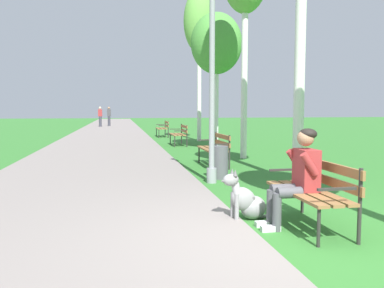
{
  "coord_description": "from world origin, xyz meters",
  "views": [
    {
      "loc": [
        -1.85,
        -4.07,
        1.49
      ],
      "look_at": [
        -0.65,
        2.5,
        0.9
      ],
      "focal_mm": 37.35,
      "sensor_mm": 36.0,
      "label": 1
    }
  ],
  "objects_px": {
    "park_bench_furthest": "(163,127)",
    "birch_tree_fifth": "(199,23)",
    "park_bench_far": "(180,133)",
    "dog_grey": "(246,201)",
    "lamp_post_near": "(212,75)",
    "pedestrian_distant": "(109,116)",
    "park_bench_near": "(314,187)",
    "birch_tree_fourth": "(216,44)",
    "pedestrian_further_distant": "(100,117)",
    "park_bench_mid": "(215,146)",
    "person_seated_on_near_bench": "(298,174)",
    "litter_bin": "(220,162)"
  },
  "relations": [
    {
      "from": "park_bench_furthest",
      "to": "birch_tree_fifth",
      "type": "xyz_separation_m",
      "value": [
        1.34,
        -2.99,
        4.83
      ]
    },
    {
      "from": "park_bench_far",
      "to": "dog_grey",
      "type": "height_order",
      "value": "park_bench_far"
    },
    {
      "from": "lamp_post_near",
      "to": "pedestrian_distant",
      "type": "height_order",
      "value": "lamp_post_near"
    },
    {
      "from": "park_bench_near",
      "to": "park_bench_far",
      "type": "height_order",
      "value": "same"
    },
    {
      "from": "birch_tree_fourth",
      "to": "pedestrian_further_distant",
      "type": "relative_size",
      "value": 3.03
    },
    {
      "from": "lamp_post_near",
      "to": "dog_grey",
      "type": "bearing_deg",
      "value": -93.27
    },
    {
      "from": "birch_tree_fourth",
      "to": "pedestrian_distant",
      "type": "distance_m",
      "value": 20.63
    },
    {
      "from": "park_bench_far",
      "to": "pedestrian_distant",
      "type": "distance_m",
      "value": 18.66
    },
    {
      "from": "park_bench_mid",
      "to": "dog_grey",
      "type": "bearing_deg",
      "value": -99.04
    },
    {
      "from": "park_bench_far",
      "to": "person_seated_on_near_bench",
      "type": "height_order",
      "value": "person_seated_on_near_bench"
    },
    {
      "from": "park_bench_far",
      "to": "person_seated_on_near_bench",
      "type": "xyz_separation_m",
      "value": [
        -0.23,
        -11.43,
        0.17
      ]
    },
    {
      "from": "park_bench_furthest",
      "to": "person_seated_on_near_bench",
      "type": "xyz_separation_m",
      "value": [
        -0.11,
        -16.46,
        0.17
      ]
    },
    {
      "from": "park_bench_near",
      "to": "dog_grey",
      "type": "xyz_separation_m",
      "value": [
        -0.73,
        0.47,
        -0.25
      ]
    },
    {
      "from": "lamp_post_near",
      "to": "pedestrian_further_distant",
      "type": "xyz_separation_m",
      "value": [
        -3.3,
        25.26,
        -1.32
      ]
    },
    {
      "from": "dog_grey",
      "to": "birch_tree_fourth",
      "type": "height_order",
      "value": "birch_tree_fourth"
    },
    {
      "from": "park_bench_far",
      "to": "lamp_post_near",
      "type": "relative_size",
      "value": 0.36
    },
    {
      "from": "birch_tree_fourth",
      "to": "pedestrian_further_distant",
      "type": "xyz_separation_m",
      "value": [
        -5.05,
        18.53,
        -3.01
      ]
    },
    {
      "from": "litter_bin",
      "to": "pedestrian_further_distant",
      "type": "xyz_separation_m",
      "value": [
        -3.58,
        24.82,
        0.49
      ]
    },
    {
      "from": "lamp_post_near",
      "to": "birch_tree_fifth",
      "type": "distance_m",
      "value": 10.95
    },
    {
      "from": "park_bench_furthest",
      "to": "birch_tree_fourth",
      "type": "xyz_separation_m",
      "value": [
        1.26,
        -6.58,
        3.34
      ]
    },
    {
      "from": "park_bench_near",
      "to": "lamp_post_near",
      "type": "xyz_separation_m",
      "value": [
        -0.58,
        3.18,
        1.65
      ]
    },
    {
      "from": "pedestrian_further_distant",
      "to": "park_bench_furthest",
      "type": "bearing_deg",
      "value": -72.42
    },
    {
      "from": "park_bench_near",
      "to": "birch_tree_fourth",
      "type": "distance_m",
      "value": 10.52
    },
    {
      "from": "litter_bin",
      "to": "lamp_post_near",
      "type": "bearing_deg",
      "value": -122.73
    },
    {
      "from": "park_bench_far",
      "to": "person_seated_on_near_bench",
      "type": "relative_size",
      "value": 1.2
    },
    {
      "from": "park_bench_near",
      "to": "birch_tree_fourth",
      "type": "bearing_deg",
      "value": 83.28
    },
    {
      "from": "person_seated_on_near_bench",
      "to": "litter_bin",
      "type": "bearing_deg",
      "value": 91.43
    },
    {
      "from": "birch_tree_fifth",
      "to": "litter_bin",
      "type": "xyz_separation_m",
      "value": [
        -1.55,
        -9.88,
        -4.99
      ]
    },
    {
      "from": "birch_tree_fifth",
      "to": "birch_tree_fourth",
      "type": "bearing_deg",
      "value": -91.33
    },
    {
      "from": "birch_tree_fifth",
      "to": "litter_bin",
      "type": "relative_size",
      "value": 9.78
    },
    {
      "from": "birch_tree_fourth",
      "to": "pedestrian_further_distant",
      "type": "distance_m",
      "value": 19.44
    },
    {
      "from": "person_seated_on_near_bench",
      "to": "birch_tree_fourth",
      "type": "xyz_separation_m",
      "value": [
        1.37,
        9.88,
        3.17
      ]
    },
    {
      "from": "park_bench_far",
      "to": "dog_grey",
      "type": "relative_size",
      "value": 1.81
    },
    {
      "from": "park_bench_furthest",
      "to": "litter_bin",
      "type": "height_order",
      "value": "park_bench_furthest"
    },
    {
      "from": "park_bench_mid",
      "to": "pedestrian_further_distant",
      "type": "relative_size",
      "value": 0.91
    },
    {
      "from": "park_bench_far",
      "to": "litter_bin",
      "type": "relative_size",
      "value": 2.14
    },
    {
      "from": "person_seated_on_near_bench",
      "to": "litter_bin",
      "type": "height_order",
      "value": "person_seated_on_near_bench"
    },
    {
      "from": "park_bench_far",
      "to": "birch_tree_fourth",
      "type": "distance_m",
      "value": 3.85
    },
    {
      "from": "litter_bin",
      "to": "pedestrian_distant",
      "type": "xyz_separation_m",
      "value": [
        -2.92,
        26.22,
        0.49
      ]
    },
    {
      "from": "park_bench_furthest",
      "to": "lamp_post_near",
      "type": "height_order",
      "value": "lamp_post_near"
    },
    {
      "from": "park_bench_near",
      "to": "litter_bin",
      "type": "distance_m",
      "value": 3.63
    },
    {
      "from": "birch_tree_fifth",
      "to": "park_bench_furthest",
      "type": "bearing_deg",
      "value": 114.19
    },
    {
      "from": "litter_bin",
      "to": "pedestrian_distant",
      "type": "relative_size",
      "value": 0.42
    },
    {
      "from": "lamp_post_near",
      "to": "birch_tree_fifth",
      "type": "bearing_deg",
      "value": 79.97
    },
    {
      "from": "birch_tree_fourth",
      "to": "litter_bin",
      "type": "xyz_separation_m",
      "value": [
        -1.46,
        -6.29,
        -3.5
      ]
    },
    {
      "from": "park_bench_mid",
      "to": "lamp_post_near",
      "type": "height_order",
      "value": "lamp_post_near"
    },
    {
      "from": "person_seated_on_near_bench",
      "to": "dog_grey",
      "type": "distance_m",
      "value": 0.8
    },
    {
      "from": "dog_grey",
      "to": "birch_tree_fifth",
      "type": "bearing_deg",
      "value": 81.36
    },
    {
      "from": "dog_grey",
      "to": "birch_tree_fifth",
      "type": "height_order",
      "value": "birch_tree_fifth"
    },
    {
      "from": "pedestrian_distant",
      "to": "pedestrian_further_distant",
      "type": "distance_m",
      "value": 1.55
    }
  ]
}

